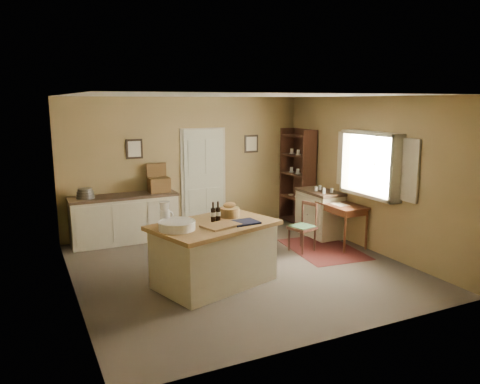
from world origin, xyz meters
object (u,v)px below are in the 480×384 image
(work_island, at_px, (213,252))
(right_cabinet, at_px, (319,213))
(shelving_unit, at_px, (299,177))
(sideboard, at_px, (125,217))
(desk_chair, at_px, (302,228))
(writing_desk, at_px, (342,210))

(work_island, height_order, right_cabinet, work_island)
(right_cabinet, bearing_deg, shelving_unit, 81.17)
(sideboard, relative_size, desk_chair, 2.35)
(work_island, bearing_deg, writing_desk, -2.79)
(sideboard, height_order, desk_chair, sideboard)
(work_island, xyz_separation_m, desk_chair, (1.99, 0.73, -0.06))
(work_island, bearing_deg, sideboard, 88.07)
(work_island, relative_size, desk_chair, 2.32)
(work_island, xyz_separation_m, writing_desk, (2.83, 0.72, 0.19))
(desk_chair, xyz_separation_m, shelving_unit, (1.00, 1.67, 0.59))
(desk_chair, xyz_separation_m, right_cabinet, (0.84, 0.68, 0.04))
(writing_desk, bearing_deg, shelving_unit, 84.78)
(writing_desk, height_order, right_cabinet, right_cabinet)
(writing_desk, distance_m, desk_chair, 0.88)
(writing_desk, bearing_deg, desk_chair, 179.47)
(desk_chair, distance_m, right_cabinet, 1.09)
(writing_desk, relative_size, right_cabinet, 0.92)
(sideboard, relative_size, shelving_unit, 0.97)
(sideboard, relative_size, right_cabinet, 2.00)
(sideboard, xyz_separation_m, writing_desk, (3.54, -1.91, 0.19))
(writing_desk, height_order, desk_chair, desk_chair)
(sideboard, distance_m, writing_desk, 4.03)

